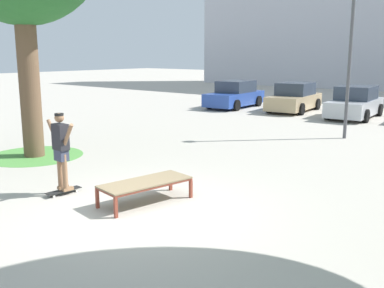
{
  "coord_description": "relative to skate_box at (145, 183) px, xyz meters",
  "views": [
    {
      "loc": [
        6.1,
        -5.81,
        3.03
      ],
      "look_at": [
        -0.22,
        1.87,
        1.0
      ],
      "focal_mm": 41.83,
      "sensor_mm": 36.0,
      "label": 1
    }
  ],
  "objects": [
    {
      "name": "skater",
      "position": [
        -1.8,
        -0.74,
        0.66
      ],
      "size": [
        1.0,
        0.3,
        1.69
      ],
      "color": "#8E6647",
      "rests_on": "skateboard"
    },
    {
      "name": "skateboard",
      "position": [
        -1.8,
        -0.74,
        -0.34
      ],
      "size": [
        0.25,
        0.81,
        0.09
      ],
      "color": "black",
      "rests_on": "ground"
    },
    {
      "name": "skate_box",
      "position": [
        0.0,
        0.0,
        0.0
      ],
      "size": [
        1.08,
        2.0,
        0.46
      ],
      "color": "brown",
      "rests_on": "ground"
    },
    {
      "name": "light_post",
      "position": [
        0.48,
        9.62,
        3.41
      ],
      "size": [
        0.36,
        0.36,
        5.83
      ],
      "color": "#4C4C51",
      "rests_on": "ground"
    },
    {
      "name": "car_silver",
      "position": [
        -1.15,
        15.11,
        0.28
      ],
      "size": [
        2.18,
        4.33,
        1.5
      ],
      "color": "#B7BABF",
      "rests_on": "ground"
    },
    {
      "name": "grass_patch_near_left",
      "position": [
        -5.64,
        0.91,
        -0.41
      ],
      "size": [
        2.85,
        2.85,
        0.01
      ],
      "primitive_type": "cylinder",
      "color": "#519342",
      "rests_on": "ground"
    },
    {
      "name": "car_blue",
      "position": [
        -7.89,
        14.9,
        0.28
      ],
      "size": [
        2.19,
        4.33,
        1.5
      ],
      "color": "#28479E",
      "rests_on": "ground"
    },
    {
      "name": "ground_plane",
      "position": [
        0.22,
        -0.37,
        -0.41
      ],
      "size": [
        120.0,
        120.0,
        0.0
      ],
      "primitive_type": "plane",
      "color": "#B2AA9E"
    },
    {
      "name": "car_tan",
      "position": [
        -4.52,
        15.53,
        0.28
      ],
      "size": [
        2.3,
        4.38,
        1.5
      ],
      "color": "tan",
      "rests_on": "ground"
    }
  ]
}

